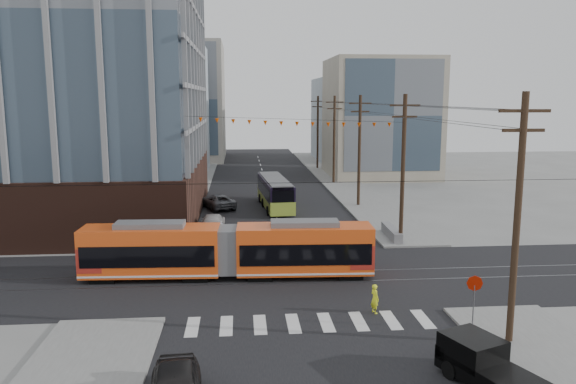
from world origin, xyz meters
The scene contains 17 objects.
ground centered at (0.00, 0.00, 0.00)m, with size 160.00×160.00×0.00m, color slate.
office_building centered at (-22.00, 23.00, 14.30)m, with size 30.00×25.00×28.60m, color #381E16.
bg_bldg_nw_near centered at (-17.00, 52.00, 9.00)m, with size 18.00×16.00×18.00m, color #8C99A5.
bg_bldg_ne_near centered at (16.00, 48.00, 8.00)m, with size 14.00×14.00×16.00m, color gray.
bg_bldg_nw_far centered at (-14.00, 72.00, 10.00)m, with size 16.00×18.00×20.00m, color gray.
bg_bldg_ne_far centered at (18.00, 68.00, 7.00)m, with size 16.00×16.00×14.00m, color #8C99A5.
utility_pole_near centered at (8.50, -6.00, 5.50)m, with size 0.30×0.30×11.00m, color black.
utility_pole_far centered at (8.50, 56.00, 5.50)m, with size 0.30×0.30×11.00m, color black.
streetcar centered at (-4.03, 4.36, 1.67)m, with size 17.32×2.43×3.34m, color #E64D16, non-canonical shape.
city_bus centered at (0.12, 25.84, 1.51)m, with size 2.31×10.67×3.02m, color black, non-canonical shape.
pickup_truck centered at (6.11, -10.11, 0.84)m, with size 1.77×4.96×1.68m, color black, non-canonical shape.
parked_car_silver centered at (-5.60, 12.94, 0.76)m, with size 1.61×4.61×1.52m, color silver.
parked_car_white centered at (-5.55, 17.08, 0.65)m, with size 1.83×4.51×1.31m, color silver.
parked_car_grey centered at (-5.49, 26.04, 0.70)m, with size 2.34×5.07×1.41m, color #505257.
pedestrian centered at (3.42, -1.99, 0.75)m, with size 0.55×0.36×1.51m, color yellow.
stop_sign centered at (7.50, -4.41, 1.23)m, with size 0.75×0.75×2.46m, color #A01200, non-canonical shape.
jersey_barrier centered at (8.30, 12.73, 0.44)m, with size 0.99×4.42×0.88m, color #5A5B65.
Camera 1 is at (-3.23, -28.44, 10.73)m, focal length 35.00 mm.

